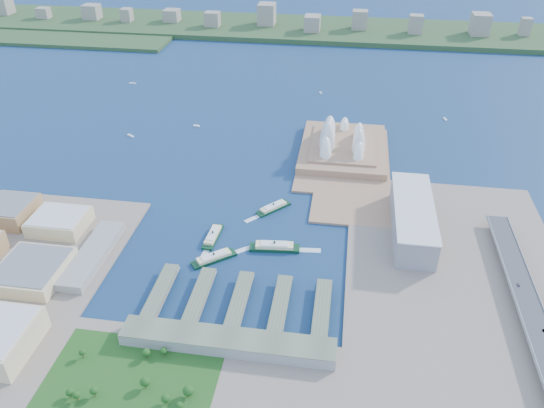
% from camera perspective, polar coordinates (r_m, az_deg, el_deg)
% --- Properties ---
extents(ground, '(3000.00, 3000.00, 0.00)m').
position_cam_1_polar(ground, '(611.48, -3.34, -5.76)').
color(ground, '#0F2649').
rests_on(ground, ground).
extents(east_land, '(240.00, 500.00, 3.00)m').
position_cam_1_polar(east_land, '(578.67, 19.97, -10.62)').
color(east_land, gray).
rests_on(east_land, ground).
extents(peninsula, '(135.00, 220.00, 3.00)m').
position_cam_1_polar(peninsula, '(819.35, 7.75, 4.93)').
color(peninsula, '#9C7355').
rests_on(peninsula, ground).
extents(far_shore, '(2200.00, 260.00, 12.00)m').
position_cam_1_polar(far_shore, '(1497.84, 4.53, 18.24)').
color(far_shore, '#2D4926').
rests_on(far_shore, ground).
extents(opera_house, '(134.00, 180.00, 58.00)m').
position_cam_1_polar(opera_house, '(823.75, 7.78, 7.46)').
color(opera_house, white).
rests_on(opera_house, peninsula).
extents(toaster_building, '(45.00, 155.00, 35.00)m').
position_cam_1_polar(toaster_building, '(660.28, 14.87, -1.50)').
color(toaster_building, gray).
rests_on(toaster_building, east_land).
extents(expressway, '(26.00, 340.00, 11.85)m').
position_cam_1_polar(expressway, '(583.61, 26.09, -10.93)').
color(expressway, gray).
rests_on(expressway, east_land).
extents(west_buildings, '(200.00, 280.00, 27.00)m').
position_cam_1_polar(west_buildings, '(645.98, -27.14, -5.74)').
color(west_buildings, '#9D784E').
rests_on(west_buildings, west_land).
extents(ferry_wharves, '(184.00, 90.00, 9.30)m').
position_cam_1_polar(ferry_wharves, '(550.71, -3.49, -10.34)').
color(ferry_wharves, '#57634B').
rests_on(ferry_wharves, ground).
extents(terminal_building, '(200.00, 28.00, 12.00)m').
position_cam_1_polar(terminal_building, '(506.46, -4.80, -14.57)').
color(terminal_building, gray).
rests_on(terminal_building, south_land).
extents(park, '(150.00, 110.00, 16.00)m').
position_cam_1_polar(park, '(490.97, -15.31, -17.68)').
color(park, '#194714').
rests_on(park, south_land).
extents(far_skyline, '(1900.00, 140.00, 55.00)m').
position_cam_1_polar(far_skyline, '(1470.40, 4.52, 19.31)').
color(far_skyline, gray).
rests_on(far_skyline, far_shore).
extents(ferry_a, '(15.72, 51.45, 9.61)m').
position_cam_1_polar(ferry_a, '(641.70, -6.38, -3.29)').
color(ferry_a, '#0D341B').
rests_on(ferry_a, ground).
extents(ferry_b, '(42.75, 45.05, 9.37)m').
position_cam_1_polar(ferry_b, '(689.20, 0.16, -0.25)').
color(ferry_b, '#0D341B').
rests_on(ferry_b, ground).
extents(ferry_c, '(49.48, 43.67, 9.98)m').
position_cam_1_polar(ferry_c, '(607.63, -6.27, -5.62)').
color(ferry_c, '#0D341B').
rests_on(ferry_c, ground).
extents(ferry_d, '(59.78, 20.28, 11.09)m').
position_cam_1_polar(ferry_d, '(619.72, 0.27, -4.45)').
color(ferry_d, '#0D341B').
rests_on(ferry_d, ground).
extents(boat_a, '(14.04, 10.47, 2.75)m').
position_cam_1_polar(boat_a, '(913.81, -14.97, 7.14)').
color(boat_a, white).
rests_on(boat_a, ground).
extents(boat_b, '(11.41, 4.74, 3.01)m').
position_cam_1_polar(boat_b, '(927.44, -8.13, 8.35)').
color(boat_b, white).
rests_on(boat_b, ground).
extents(boat_c, '(6.49, 12.77, 2.76)m').
position_cam_1_polar(boat_c, '(992.74, 18.13, 8.70)').
color(boat_c, white).
rests_on(boat_c, ground).
extents(boat_d, '(14.64, 3.61, 2.46)m').
position_cam_1_polar(boat_d, '(1148.72, -14.77, 12.47)').
color(boat_d, white).
rests_on(boat_d, ground).
extents(boat_e, '(6.69, 10.45, 2.45)m').
position_cam_1_polar(boat_e, '(1067.13, 5.26, 11.85)').
color(boat_e, white).
rests_on(boat_e, ground).
extents(car_b, '(1.23, 3.53, 1.16)m').
position_cam_1_polar(car_b, '(565.26, 27.18, -12.01)').
color(car_b, slate).
rests_on(car_b, expressway).
extents(car_c, '(2.02, 4.97, 1.44)m').
position_cam_1_polar(car_c, '(607.09, 25.00, -7.87)').
color(car_c, slate).
rests_on(car_c, expressway).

